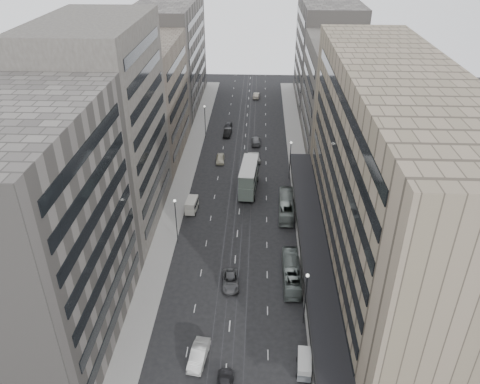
% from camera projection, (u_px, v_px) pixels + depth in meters
% --- Properties ---
extents(ground, '(220.00, 220.00, 0.00)m').
position_uv_depth(ground, '(232.00, 294.00, 66.56)').
color(ground, black).
rests_on(ground, ground).
extents(sidewalk_right, '(4.00, 125.00, 0.15)m').
position_uv_depth(sidewalk_right, '(299.00, 173.00, 98.45)').
color(sidewalk_right, gray).
rests_on(sidewalk_right, ground).
extents(sidewalk_left, '(4.00, 125.00, 0.15)m').
position_uv_depth(sidewalk_left, '(186.00, 171.00, 99.35)').
color(sidewalk_left, gray).
rests_on(sidewalk_left, ground).
extents(department_store, '(19.20, 60.00, 30.00)m').
position_uv_depth(department_store, '(388.00, 179.00, 65.14)').
color(department_store, gray).
rests_on(department_store, ground).
extents(building_right_mid, '(15.00, 28.00, 24.00)m').
position_uv_depth(building_right_mid, '(341.00, 96.00, 104.61)').
color(building_right_mid, '#45413C').
rests_on(building_right_mid, ground).
extents(building_right_far, '(15.00, 32.00, 28.00)m').
position_uv_depth(building_right_far, '(326.00, 54.00, 129.50)').
color(building_right_far, slate).
rests_on(building_right_far, ground).
extents(building_left_a, '(15.00, 28.00, 30.00)m').
position_uv_depth(building_left_a, '(38.00, 238.00, 52.92)').
color(building_left_a, slate).
rests_on(building_left_a, ground).
extents(building_left_b, '(15.00, 26.00, 34.00)m').
position_uv_depth(building_left_b, '(105.00, 129.00, 75.22)').
color(building_left_b, '#45413C').
rests_on(building_left_b, ground).
extents(building_left_c, '(15.00, 28.00, 25.00)m').
position_uv_depth(building_left_c, '(145.00, 100.00, 100.80)').
color(building_left_c, '#6E6456').
rests_on(building_left_c, ground).
extents(building_left_d, '(15.00, 38.00, 28.00)m').
position_uv_depth(building_left_d, '(171.00, 55.00, 128.53)').
color(building_left_d, slate).
rests_on(building_left_d, ground).
extents(lamp_right_near, '(0.44, 0.44, 8.32)m').
position_uv_depth(lamp_right_near, '(306.00, 293.00, 59.26)').
color(lamp_right_near, '#262628').
rests_on(lamp_right_near, ground).
extents(lamp_right_far, '(0.44, 0.44, 8.32)m').
position_uv_depth(lamp_right_far, '(290.00, 156.00, 93.79)').
color(lamp_right_far, '#262628').
rests_on(lamp_right_far, ground).
extents(lamp_left_near, '(0.44, 0.44, 8.32)m').
position_uv_depth(lamp_left_near, '(176.00, 216.00, 74.67)').
color(lamp_left_near, '#262628').
rests_on(lamp_left_near, ground).
extents(lamp_left_far, '(0.44, 0.44, 8.32)m').
position_uv_depth(lamp_left_far, '(205.00, 118.00, 111.79)').
color(lamp_left_far, '#262628').
rests_on(lamp_left_far, ground).
extents(bus_near, '(2.38, 10.13, 2.82)m').
position_uv_depth(bus_near, '(291.00, 273.00, 68.54)').
color(bus_near, slate).
rests_on(bus_near, ground).
extents(bus_far, '(2.85, 10.65, 2.94)m').
position_uv_depth(bus_far, '(286.00, 206.00, 84.39)').
color(bus_far, gray).
rests_on(bus_far, ground).
extents(double_decker, '(3.84, 10.53, 5.65)m').
position_uv_depth(double_decker, '(249.00, 177.00, 90.61)').
color(double_decker, slate).
rests_on(double_decker, ground).
extents(vw_microbus, '(1.98, 3.91, 2.05)m').
position_uv_depth(vw_microbus, '(304.00, 364.00, 54.78)').
color(vw_microbus, '#52565A').
rests_on(vw_microbus, ground).
extents(panel_van, '(2.20, 4.10, 2.51)m').
position_uv_depth(panel_van, '(192.00, 205.00, 84.86)').
color(panel_van, beige).
rests_on(panel_van, ground).
extents(sedan_1, '(2.48, 5.38, 1.71)m').
position_uv_depth(sedan_1, '(199.00, 355.00, 56.26)').
color(sedan_1, '#B3B4AF').
rests_on(sedan_1, ground).
extents(sedan_2, '(2.78, 5.32, 1.43)m').
position_uv_depth(sedan_2, '(230.00, 281.00, 68.01)').
color(sedan_2, '#4F4F51').
rests_on(sedan_2, ground).
extents(sedan_3, '(1.98, 4.85, 1.41)m').
position_uv_depth(sedan_3, '(225.00, 384.00, 52.89)').
color(sedan_3, '#252527').
rests_on(sedan_3, ground).
extents(sedan_4, '(1.94, 4.55, 1.53)m').
position_uv_depth(sedan_4, '(220.00, 159.00, 102.76)').
color(sedan_4, beige).
rests_on(sedan_4, ground).
extents(sedan_5, '(2.07, 4.94, 1.59)m').
position_uv_depth(sedan_5, '(228.00, 133.00, 115.28)').
color(sedan_5, black).
rests_on(sedan_5, ground).
extents(sedan_6, '(3.11, 5.84, 1.56)m').
position_uv_depth(sedan_6, '(254.00, 157.00, 103.46)').
color(sedan_6, beige).
rests_on(sedan_6, ground).
extents(sedan_7, '(2.28, 5.37, 1.54)m').
position_uv_depth(sedan_7, '(256.00, 141.00, 111.07)').
color(sedan_7, slate).
rests_on(sedan_7, ground).
extents(sedan_8, '(1.91, 4.24, 1.41)m').
position_uv_depth(sedan_8, '(228.00, 126.00, 119.34)').
color(sedan_8, '#28292B').
rests_on(sedan_8, ground).
extents(sedan_9, '(2.01, 4.81, 1.54)m').
position_uv_depth(sedan_9, '(256.00, 95.00, 139.93)').
color(sedan_9, beige).
rests_on(sedan_9, ground).
extents(pedestrian, '(0.77, 0.56, 1.94)m').
position_uv_depth(pedestrian, '(330.00, 372.00, 53.78)').
color(pedestrian, black).
rests_on(pedestrian, sidewalk_right).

